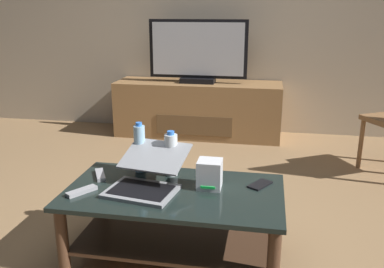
{
  "coord_description": "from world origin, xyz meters",
  "views": [
    {
      "loc": [
        0.44,
        -2.05,
        1.29
      ],
      "look_at": [
        0.0,
        0.35,
        0.55
      ],
      "focal_mm": 38.72,
      "sensor_mm": 36.0,
      "label": 1
    }
  ],
  "objects_px": {
    "media_cabinet": "(198,109)",
    "coffee_table": "(175,212)",
    "cell_phone": "(260,185)",
    "tv_remote": "(82,191)",
    "soundbar_remote": "(100,175)",
    "television": "(198,53)",
    "router_box": "(210,174)",
    "water_bottle_near": "(171,154)",
    "water_bottle_far": "(140,148)",
    "laptop": "(147,176)"
  },
  "relations": [
    {
      "from": "cell_phone",
      "to": "tv_remote",
      "type": "distance_m",
      "value": 0.92
    },
    {
      "from": "coffee_table",
      "to": "media_cabinet",
      "type": "xyz_separation_m",
      "value": [
        -0.26,
        2.26,
        0.01
      ]
    },
    {
      "from": "media_cabinet",
      "to": "router_box",
      "type": "distance_m",
      "value": 2.24
    },
    {
      "from": "water_bottle_far",
      "to": "cell_phone",
      "type": "bearing_deg",
      "value": -6.93
    },
    {
      "from": "water_bottle_far",
      "to": "cell_phone",
      "type": "relative_size",
      "value": 2.05
    },
    {
      "from": "coffee_table",
      "to": "water_bottle_far",
      "type": "relative_size",
      "value": 3.86
    },
    {
      "from": "television",
      "to": "laptop",
      "type": "height_order",
      "value": "television"
    },
    {
      "from": "media_cabinet",
      "to": "television",
      "type": "relative_size",
      "value": 1.72
    },
    {
      "from": "television",
      "to": "coffee_table",
      "type": "bearing_deg",
      "value": -83.33
    },
    {
      "from": "water_bottle_near",
      "to": "television",
      "type": "bearing_deg",
      "value": 95.52
    },
    {
      "from": "media_cabinet",
      "to": "water_bottle_far",
      "type": "bearing_deg",
      "value": -89.68
    },
    {
      "from": "cell_phone",
      "to": "soundbar_remote",
      "type": "bearing_deg",
      "value": -145.2
    },
    {
      "from": "water_bottle_near",
      "to": "soundbar_remote",
      "type": "bearing_deg",
      "value": -165.49
    },
    {
      "from": "media_cabinet",
      "to": "water_bottle_near",
      "type": "bearing_deg",
      "value": -84.53
    },
    {
      "from": "cell_phone",
      "to": "tv_remote",
      "type": "relative_size",
      "value": 0.88
    },
    {
      "from": "laptop",
      "to": "router_box",
      "type": "relative_size",
      "value": 3.19
    },
    {
      "from": "coffee_table",
      "to": "television",
      "type": "xyz_separation_m",
      "value": [
        -0.26,
        2.24,
        0.59
      ]
    },
    {
      "from": "water_bottle_near",
      "to": "water_bottle_far",
      "type": "relative_size",
      "value": 0.88
    },
    {
      "from": "laptop",
      "to": "cell_phone",
      "type": "bearing_deg",
      "value": 12.98
    },
    {
      "from": "television",
      "to": "water_bottle_near",
      "type": "height_order",
      "value": "television"
    },
    {
      "from": "media_cabinet",
      "to": "water_bottle_far",
      "type": "distance_m",
      "value": 2.06
    },
    {
      "from": "television",
      "to": "router_box",
      "type": "relative_size",
      "value": 6.64
    },
    {
      "from": "laptop",
      "to": "soundbar_remote",
      "type": "bearing_deg",
      "value": 162.64
    },
    {
      "from": "water_bottle_far",
      "to": "router_box",
      "type": "bearing_deg",
      "value": -20.31
    },
    {
      "from": "router_box",
      "to": "cell_phone",
      "type": "height_order",
      "value": "router_box"
    },
    {
      "from": "water_bottle_near",
      "to": "soundbar_remote",
      "type": "height_order",
      "value": "water_bottle_near"
    },
    {
      "from": "tv_remote",
      "to": "router_box",
      "type": "bearing_deg",
      "value": 50.94
    },
    {
      "from": "water_bottle_far",
      "to": "tv_remote",
      "type": "height_order",
      "value": "water_bottle_far"
    },
    {
      "from": "television",
      "to": "soundbar_remote",
      "type": "bearing_deg",
      "value": -94.89
    },
    {
      "from": "media_cabinet",
      "to": "coffee_table",
      "type": "bearing_deg",
      "value": -83.4
    },
    {
      "from": "media_cabinet",
      "to": "soundbar_remote",
      "type": "relative_size",
      "value": 10.61
    },
    {
      "from": "soundbar_remote",
      "to": "router_box",
      "type": "bearing_deg",
      "value": -30.75
    },
    {
      "from": "coffee_table",
      "to": "tv_remote",
      "type": "relative_size",
      "value": 6.93
    },
    {
      "from": "coffee_table",
      "to": "media_cabinet",
      "type": "bearing_deg",
      "value": 96.6
    },
    {
      "from": "media_cabinet",
      "to": "water_bottle_far",
      "type": "height_order",
      "value": "water_bottle_far"
    },
    {
      "from": "coffee_table",
      "to": "television",
      "type": "bearing_deg",
      "value": 96.67
    },
    {
      "from": "laptop",
      "to": "soundbar_remote",
      "type": "relative_size",
      "value": 2.97
    },
    {
      "from": "media_cabinet",
      "to": "soundbar_remote",
      "type": "distance_m",
      "value": 2.17
    },
    {
      "from": "television",
      "to": "water_bottle_far",
      "type": "xyz_separation_m",
      "value": [
        0.01,
        -2.02,
        -0.33
      ]
    },
    {
      "from": "coffee_table",
      "to": "router_box",
      "type": "distance_m",
      "value": 0.27
    },
    {
      "from": "media_cabinet",
      "to": "cell_phone",
      "type": "xyz_separation_m",
      "value": [
        0.69,
        -2.12,
        0.12
      ]
    },
    {
      "from": "television",
      "to": "water_bottle_near",
      "type": "relative_size",
      "value": 3.89
    },
    {
      "from": "tv_remote",
      "to": "soundbar_remote",
      "type": "relative_size",
      "value": 1.0
    },
    {
      "from": "tv_remote",
      "to": "soundbar_remote",
      "type": "bearing_deg",
      "value": 122.17
    },
    {
      "from": "television",
      "to": "water_bottle_near",
      "type": "distance_m",
      "value": 2.08
    },
    {
      "from": "coffee_table",
      "to": "water_bottle_near",
      "type": "xyz_separation_m",
      "value": [
        -0.06,
        0.2,
        0.24
      ]
    },
    {
      "from": "coffee_table",
      "to": "laptop",
      "type": "relative_size",
      "value": 2.33
    },
    {
      "from": "water_bottle_far",
      "to": "cell_phone",
      "type": "distance_m",
      "value": 0.7
    },
    {
      "from": "coffee_table",
      "to": "tv_remote",
      "type": "height_order",
      "value": "tv_remote"
    },
    {
      "from": "laptop",
      "to": "television",
      "type": "bearing_deg",
      "value": 92.94
    }
  ]
}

